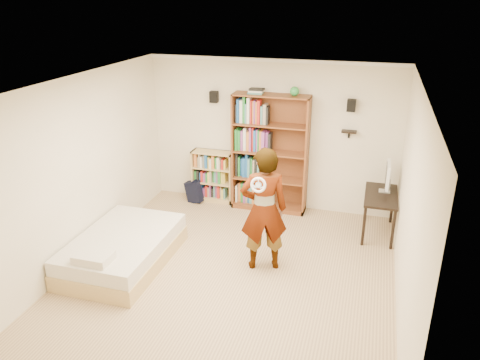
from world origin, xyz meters
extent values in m
cube|color=tan|center=(0.00, 0.00, 0.00)|extent=(4.50, 5.00, 0.01)
cube|color=white|center=(0.00, 2.50, 1.35)|extent=(4.50, 0.02, 2.70)
cube|color=white|center=(0.00, -2.50, 1.35)|extent=(4.50, 0.02, 2.70)
cube|color=white|center=(-2.25, 0.00, 1.35)|extent=(0.02, 5.00, 2.70)
cube|color=white|center=(2.25, 0.00, 1.35)|extent=(0.02, 5.00, 2.70)
cube|color=white|center=(0.00, 0.00, 2.70)|extent=(4.50, 5.00, 0.02)
cube|color=white|center=(0.00, 2.47, 2.67)|extent=(4.50, 0.06, 0.06)
cube|color=white|center=(0.00, -2.47, 2.67)|extent=(4.50, 0.06, 0.06)
cube|color=white|center=(-2.22, 0.00, 2.67)|extent=(0.06, 5.00, 0.06)
cube|color=white|center=(2.22, 0.00, 2.67)|extent=(0.06, 5.00, 0.06)
cube|color=black|center=(-1.05, 2.40, 2.00)|extent=(0.14, 0.12, 0.20)
cube|color=black|center=(1.35, 2.40, 2.00)|extent=(0.14, 0.12, 0.20)
cube|color=black|center=(1.35, 2.41, 1.55)|extent=(0.25, 0.16, 0.02)
imported|color=black|center=(0.38, 0.34, 0.91)|extent=(0.78, 0.64, 1.83)
torus|color=white|center=(0.38, 0.00, 1.42)|extent=(0.21, 0.08, 0.21)
camera|label=1|loc=(1.72, -5.42, 3.74)|focal=35.00mm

